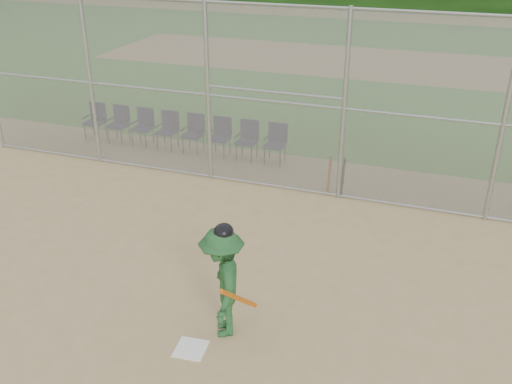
% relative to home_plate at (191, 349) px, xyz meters
% --- Properties ---
extents(ground, '(100.00, 100.00, 0.00)m').
position_rel_home_plate_xyz_m(ground, '(-0.08, 0.46, -0.01)').
color(ground, tan).
rests_on(ground, ground).
extents(grass_strip, '(100.00, 100.00, 0.00)m').
position_rel_home_plate_xyz_m(grass_strip, '(-0.08, 18.46, -0.00)').
color(grass_strip, '#296A20').
rests_on(grass_strip, ground).
extents(dirt_patch_far, '(24.00, 24.00, 0.00)m').
position_rel_home_plate_xyz_m(dirt_patch_far, '(-0.08, 18.46, -0.00)').
color(dirt_patch_far, tan).
rests_on(dirt_patch_far, ground).
extents(backstop_fence, '(16.09, 0.09, 4.00)m').
position_rel_home_plate_xyz_m(backstop_fence, '(-0.08, 5.46, 2.06)').
color(backstop_fence, gray).
rests_on(backstop_fence, ground).
extents(home_plate, '(0.47, 0.47, 0.02)m').
position_rel_home_plate_xyz_m(home_plate, '(0.00, 0.00, 0.00)').
color(home_plate, white).
rests_on(home_plate, ground).
extents(batter_at_plate, '(1.07, 1.35, 1.79)m').
position_rel_home_plate_xyz_m(batter_at_plate, '(0.29, 0.53, 0.85)').
color(batter_at_plate, '#205126').
rests_on(batter_at_plate, ground).
extents(spare_bats, '(0.36, 0.25, 0.85)m').
position_rel_home_plate_xyz_m(spare_bats, '(0.82, 5.61, 0.41)').
color(spare_bats, '#D84C14').
rests_on(spare_bats, ground).
extents(chair_0, '(0.54, 0.52, 0.96)m').
position_rel_home_plate_xyz_m(chair_0, '(-6.13, 6.85, 0.47)').
color(chair_0, '#100F38').
rests_on(chair_0, ground).
extents(chair_1, '(0.54, 0.52, 0.96)m').
position_rel_home_plate_xyz_m(chair_1, '(-5.40, 6.85, 0.47)').
color(chair_1, '#100F38').
rests_on(chair_1, ground).
extents(chair_2, '(0.54, 0.52, 0.96)m').
position_rel_home_plate_xyz_m(chair_2, '(-4.66, 6.85, 0.47)').
color(chair_2, '#100F38').
rests_on(chair_2, ground).
extents(chair_3, '(0.54, 0.52, 0.96)m').
position_rel_home_plate_xyz_m(chair_3, '(-3.92, 6.85, 0.47)').
color(chair_3, '#100F38').
rests_on(chair_3, ground).
extents(chair_4, '(0.54, 0.52, 0.96)m').
position_rel_home_plate_xyz_m(chair_4, '(-3.19, 6.85, 0.47)').
color(chair_4, '#100F38').
rests_on(chair_4, ground).
extents(chair_5, '(0.54, 0.52, 0.96)m').
position_rel_home_plate_xyz_m(chair_5, '(-2.45, 6.85, 0.47)').
color(chair_5, '#100F38').
rests_on(chair_5, ground).
extents(chair_6, '(0.54, 0.52, 0.96)m').
position_rel_home_plate_xyz_m(chair_6, '(-1.71, 6.85, 0.47)').
color(chair_6, '#100F38').
rests_on(chair_6, ground).
extents(chair_7, '(0.54, 0.52, 0.96)m').
position_rel_home_plate_xyz_m(chair_7, '(-0.98, 6.85, 0.47)').
color(chair_7, '#100F38').
rests_on(chair_7, ground).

